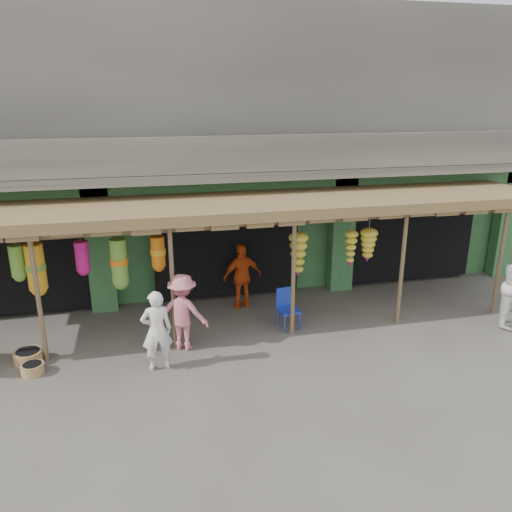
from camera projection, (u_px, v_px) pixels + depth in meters
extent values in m
plane|color=#514C47|center=(245.00, 334.00, 10.80)|extent=(80.00, 80.00, 0.00)
cube|color=gray|center=(207.00, 92.00, 13.88)|extent=(16.00, 6.00, 4.00)
cube|color=#2D6033|center=(209.00, 214.00, 15.10)|extent=(16.00, 5.70, 3.00)
cube|color=gray|center=(229.00, 175.00, 11.34)|extent=(16.00, 0.90, 0.22)
cube|color=gray|center=(232.00, 155.00, 10.81)|extent=(16.00, 0.10, 0.80)
cube|color=#2D6033|center=(226.00, 187.00, 11.82)|extent=(16.00, 0.35, 0.35)
cube|color=black|center=(17.00, 250.00, 12.08)|extent=(3.60, 2.00, 2.50)
cube|color=black|center=(221.00, 237.00, 13.16)|extent=(3.60, 2.00, 2.50)
cube|color=black|center=(394.00, 226.00, 14.24)|extent=(3.60, 2.00, 2.50)
cube|color=#2D6033|center=(100.00, 250.00, 11.58)|extent=(0.60, 0.35, 3.00)
cube|color=#2D6033|center=(342.00, 234.00, 12.88)|extent=(0.60, 0.35, 3.00)
cube|color=#2D6033|center=(505.00, 224.00, 13.95)|extent=(0.60, 0.35, 3.00)
cylinder|color=brown|center=(38.00, 299.00, 9.34)|extent=(0.09, 0.09, 2.60)
cylinder|color=brown|center=(173.00, 287.00, 9.89)|extent=(0.09, 0.09, 2.60)
cylinder|color=brown|center=(293.00, 277.00, 10.43)|extent=(0.09, 0.09, 2.60)
cylinder|color=brown|center=(402.00, 268.00, 10.97)|extent=(0.09, 0.09, 2.60)
cylinder|color=brown|center=(500.00, 260.00, 11.51)|extent=(0.09, 0.09, 2.60)
cylinder|color=brown|center=(234.00, 225.00, 9.79)|extent=(12.90, 0.08, 0.08)
cylinder|color=brown|center=(90.00, 236.00, 9.61)|extent=(5.50, 0.06, 0.06)
cube|color=brown|center=(236.00, 204.00, 10.80)|extent=(14.00, 2.70, 0.22)
cylinder|color=#1A31AB|center=(284.00, 324.00, 10.79)|extent=(0.04, 0.04, 0.41)
cylinder|color=#1A31AB|center=(300.00, 322.00, 10.91)|extent=(0.04, 0.04, 0.41)
cylinder|color=#1A31AB|center=(278.00, 318.00, 11.11)|extent=(0.04, 0.04, 0.41)
cylinder|color=#1A31AB|center=(292.00, 315.00, 11.24)|extent=(0.04, 0.04, 0.41)
cube|color=#1A31AB|center=(289.00, 310.00, 10.94)|extent=(0.48, 0.48, 0.05)
cube|color=#1A31AB|center=(285.00, 297.00, 11.05)|extent=(0.43, 0.10, 0.46)
cylinder|color=olive|center=(28.00, 356.00, 9.65)|extent=(0.59, 0.59, 0.22)
cylinder|color=#9C6949|center=(33.00, 369.00, 9.25)|extent=(0.56, 0.56, 0.19)
imported|color=white|center=(157.00, 331.00, 9.22)|extent=(0.60, 0.42, 1.57)
imported|color=#CC4313|center=(242.00, 276.00, 11.90)|extent=(1.00, 0.55, 1.61)
imported|color=#D57081|center=(183.00, 312.00, 9.97)|extent=(1.18, 1.00, 1.59)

